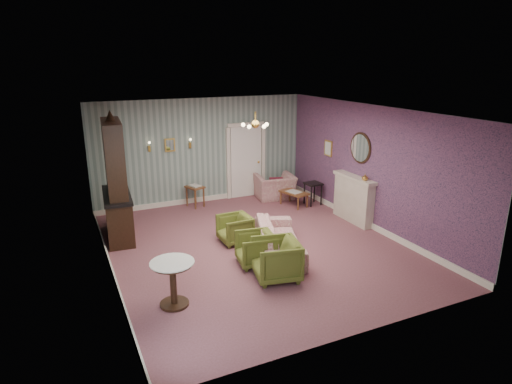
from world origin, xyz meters
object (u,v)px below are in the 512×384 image
coffee_table (294,199)px  side_table_black (313,194)px  olive_chair_b (255,247)px  olive_chair_c (235,228)px  olive_chair_a (276,258)px  wingback_chair (275,183)px  dresser (115,177)px  sofa_chintz (279,234)px  pedestal_table (173,284)px  fireplace (353,199)px

coffee_table → side_table_black: 0.55m
olive_chair_b → olive_chair_c: size_ratio=1.05×
olive_chair_a → wingback_chair: (2.22, 4.33, 0.05)m
olive_chair_c → side_table_black: bearing=116.0°
dresser → olive_chair_c: bearing=-27.1°
dresser → side_table_black: bearing=5.9°
olive_chair_c → dresser: dresser is taller
olive_chair_a → sofa_chintz: bearing=161.2°
olive_chair_b → pedestal_table: pedestal_table is taller
olive_chair_b → sofa_chintz: size_ratio=0.34×
dresser → pedestal_table: 3.55m
olive_chair_c → wingback_chair: bearing=136.3°
sofa_chintz → coffee_table: sofa_chintz is taller
olive_chair_a → side_table_black: size_ratio=1.31×
olive_chair_a → dresser: 4.13m
olive_chair_c → side_table_black: (2.96, 1.51, -0.03)m
olive_chair_a → pedestal_table: bearing=-74.6°
olive_chair_a → olive_chair_b: size_ratio=1.15×
dresser → side_table_black: 5.33m
olive_chair_b → olive_chair_c: 1.18m
side_table_black → pedestal_table: (-4.85, -3.50, 0.08)m
fireplace → pedestal_table: fireplace is taller
olive_chair_c → olive_chair_a: bearing=0.5°
olive_chair_a → olive_chair_c: olive_chair_a is taller
olive_chair_b → wingback_chair: (2.31, 3.64, 0.11)m
olive_chair_c → wingback_chair: size_ratio=0.64×
olive_chair_b → fireplace: size_ratio=0.51×
wingback_chair → coffee_table: size_ratio=1.34×
olive_chair_b → wingback_chair: wingback_chair is taller
olive_chair_c → dresser: bearing=-123.0°
sofa_chintz → side_table_black: (2.32, 2.40, -0.09)m
dresser → pedestal_table: dresser is taller
olive_chair_a → side_table_black: (2.91, 3.38, -0.10)m
olive_chair_b → fireplace: 3.43m
coffee_table → sofa_chintz: bearing=-125.3°
side_table_black → olive_chair_c: bearing=-152.9°
pedestal_table → olive_chair_b: bearing=23.6°
olive_chair_a → olive_chair_b: bearing=-159.9°
olive_chair_a → sofa_chintz: (0.59, 0.98, -0.00)m
olive_chair_a → coffee_table: bearing=157.9°
dresser → wingback_chair: bearing=17.9°
coffee_table → olive_chair_c: bearing=-146.0°
olive_chair_b → side_table_black: (3.01, 2.69, -0.04)m
fireplace → side_table_black: 1.56m
olive_chair_c → dresser: size_ratio=0.24×
olive_chair_b → coffee_table: 3.76m
olive_chair_a → side_table_black: bearing=151.4°
sofa_chintz → coffee_table: bearing=-15.7°
olive_chair_a → pedestal_table: (-1.95, -0.11, -0.02)m
sofa_chintz → side_table_black: 3.34m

